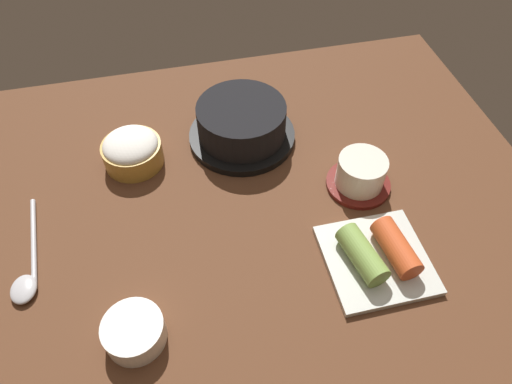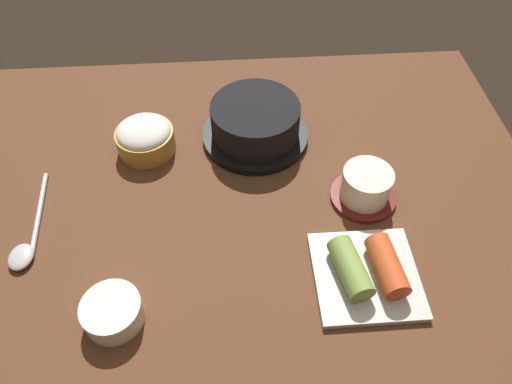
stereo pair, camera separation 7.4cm
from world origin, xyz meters
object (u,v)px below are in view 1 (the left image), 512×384
at_px(kimchi_plate, 378,255).
at_px(spoon, 27,272).
at_px(rice_bowl, 132,150).
at_px(side_bowl_near, 134,331).
at_px(stone_pot, 242,123).
at_px(tea_cup_with_saucer, 360,174).

height_order(kimchi_plate, spoon, kimchi_plate).
bearing_deg(rice_bowl, side_bowl_near, -93.22).
relative_size(stone_pot, spoon, 1.01).
height_order(side_bowl_near, spoon, side_bowl_near).
height_order(stone_pot, kimchi_plate, stone_pot).
xyz_separation_m(side_bowl_near, spoon, (-0.15, 0.13, -0.01)).
xyz_separation_m(tea_cup_with_saucer, kimchi_plate, (-0.03, -0.15, -0.01)).
xyz_separation_m(rice_bowl, kimchi_plate, (0.33, -0.28, -0.01)).
relative_size(tea_cup_with_saucer, side_bowl_near, 1.33).
height_order(rice_bowl, tea_cup_with_saucer, tea_cup_with_saucer).
relative_size(rice_bowl, spoon, 0.54).
bearing_deg(spoon, tea_cup_with_saucer, 5.78).
distance_m(rice_bowl, kimchi_plate, 0.44).
height_order(rice_bowl, spoon, rice_bowl).
relative_size(rice_bowl, side_bowl_near, 1.27).
distance_m(tea_cup_with_saucer, side_bowl_near, 0.42).
xyz_separation_m(tea_cup_with_saucer, side_bowl_near, (-0.38, -0.18, -0.01)).
bearing_deg(stone_pot, spoon, -149.96).
xyz_separation_m(kimchi_plate, side_bowl_near, (-0.35, -0.04, 0.00)).
relative_size(side_bowl_near, spoon, 0.42).
bearing_deg(spoon, rice_bowl, 49.39).
distance_m(stone_pot, tea_cup_with_saucer, 0.23).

